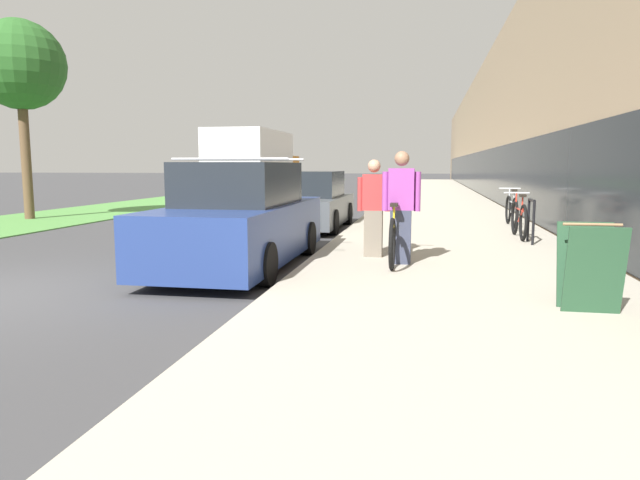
# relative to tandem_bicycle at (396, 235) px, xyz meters

# --- Properties ---
(sidewalk_slab) EXTENTS (4.53, 70.00, 0.14)m
(sidewalk_slab) POSITION_rel_tandem_bicycle_xyz_m (0.90, 18.08, -0.47)
(sidewalk_slab) COLOR #B2AA99
(sidewalk_slab) RESTS_ON ground
(storefront_facade) EXTENTS (10.01, 70.00, 6.95)m
(storefront_facade) POSITION_rel_tandem_bicycle_xyz_m (8.20, 26.08, 2.93)
(storefront_facade) COLOR tan
(storefront_facade) RESTS_ON ground
(lawn_strip) EXTENTS (4.09, 70.00, 0.03)m
(lawn_strip) POSITION_rel_tandem_bicycle_xyz_m (-10.82, 22.08, -0.52)
(lawn_strip) COLOR #518E42
(lawn_strip) RESTS_ON ground
(tandem_bicycle) EXTENTS (0.52, 2.58, 0.94)m
(tandem_bicycle) POSITION_rel_tandem_bicycle_xyz_m (0.00, 0.00, 0.00)
(tandem_bicycle) COLOR black
(tandem_bicycle) RESTS_ON sidewalk_slab
(person_rider) EXTENTS (0.57, 0.22, 1.68)m
(person_rider) POSITION_rel_tandem_bicycle_xyz_m (0.09, -0.32, 0.45)
(person_rider) COLOR #33384C
(person_rider) RESTS_ON sidewalk_slab
(person_bystander) EXTENTS (0.53, 0.21, 1.57)m
(person_bystander) POSITION_rel_tandem_bicycle_xyz_m (-0.37, 0.27, 0.39)
(person_bystander) COLOR #756B5B
(person_bystander) RESTS_ON sidewalk_slab
(bike_rack_hoop) EXTENTS (0.05, 0.60, 0.84)m
(bike_rack_hoop) POSITION_rel_tandem_bicycle_xyz_m (2.43, 2.42, 0.12)
(bike_rack_hoop) COLOR black
(bike_rack_hoop) RESTS_ON sidewalk_slab
(cruiser_bike_nearest) EXTENTS (0.52, 1.82, 0.91)m
(cruiser_bike_nearest) POSITION_rel_tandem_bicycle_xyz_m (2.33, 3.23, -0.01)
(cruiser_bike_nearest) COLOR black
(cruiser_bike_nearest) RESTS_ON sidewalk_slab
(cruiser_bike_middle) EXTENTS (0.52, 1.79, 0.92)m
(cruiser_bike_middle) POSITION_rel_tandem_bicycle_xyz_m (2.52, 5.62, -0.01)
(cruiser_bike_middle) COLOR black
(cruiser_bike_middle) RESTS_ON sidewalk_slab
(sandwich_board_sign) EXTENTS (0.56, 0.56, 0.90)m
(sandwich_board_sign) POSITION_rel_tandem_bicycle_xyz_m (2.11, -2.82, 0.05)
(sandwich_board_sign) COLOR #23472D
(sandwich_board_sign) RESTS_ON sidewalk_slab
(parked_sedan_curbside) EXTENTS (1.82, 4.65, 1.73)m
(parked_sedan_curbside) POSITION_rel_tandem_bicycle_xyz_m (-2.43, -0.28, 0.21)
(parked_sedan_curbside) COLOR navy
(parked_sedan_curbside) RESTS_ON ground
(vintage_roadster_curbside) EXTENTS (1.80, 4.14, 1.47)m
(vintage_roadster_curbside) POSITION_rel_tandem_bicycle_xyz_m (-2.46, 5.37, 0.12)
(vintage_roadster_curbside) COLOR #4C5156
(vintage_roadster_curbside) RESTS_ON ground
(moving_truck) EXTENTS (2.51, 7.07, 3.05)m
(moving_truck) POSITION_rel_tandem_bicycle_xyz_m (-6.88, 15.01, 1.00)
(moving_truck) COLOR orange
(moving_truck) RESTS_ON ground
(street_tree_near) EXTENTS (2.57, 2.57, 5.80)m
(street_tree_near) POSITION_rel_tandem_bicycle_xyz_m (-11.22, 6.21, 3.93)
(street_tree_near) COLOR brown
(street_tree_near) RESTS_ON ground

